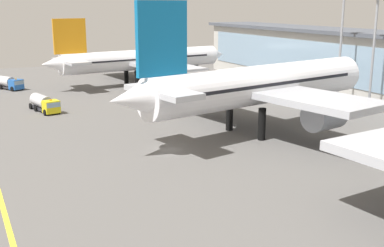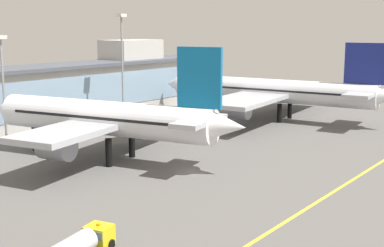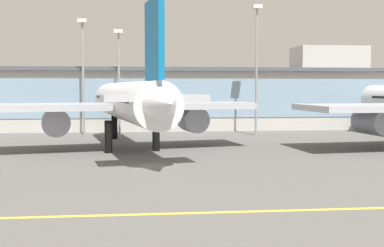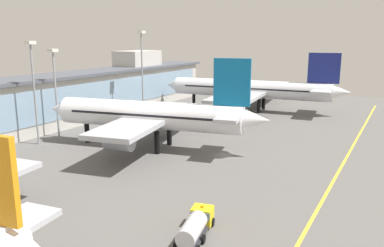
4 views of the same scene
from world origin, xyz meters
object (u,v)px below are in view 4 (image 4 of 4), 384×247
(airliner_far_right, at_px, (251,89))
(apron_light_mast_centre, at_px, (55,79))
(apron_light_mast_east, at_px, (33,78))
(fuel_tanker_truck, at_px, (196,225))
(apron_light_mast_west, at_px, (142,63))
(airliner_near_right, at_px, (150,116))

(airliner_far_right, xyz_separation_m, apron_light_mast_centre, (-55.77, 28.25, 7.05))
(apron_light_mast_east, bearing_deg, fuel_tanker_truck, -111.11)
(apron_light_mast_west, bearing_deg, airliner_near_right, -141.14)
(fuel_tanker_truck, height_order, apron_light_mast_west, apron_light_mast_west)
(airliner_far_right, relative_size, apron_light_mast_centre, 2.92)
(airliner_near_right, height_order, fuel_tanker_truck, airliner_near_right)
(apron_light_mast_west, distance_m, apron_light_mast_east, 34.33)
(airliner_near_right, xyz_separation_m, apron_light_mast_east, (-9.60, 24.15, 7.85))
(apron_light_mast_west, height_order, apron_light_mast_east, apron_light_mast_west)
(airliner_far_right, bearing_deg, apron_light_mast_west, 45.80)
(airliner_near_right, distance_m, apron_light_mast_west, 32.68)
(fuel_tanker_truck, xyz_separation_m, apron_light_mast_west, (53.82, 46.83, 14.97))
(airliner_far_right, relative_size, apron_light_mast_east, 2.69)
(fuel_tanker_truck, relative_size, apron_light_mast_west, 0.37)
(airliner_near_right, distance_m, apron_light_mast_centre, 26.32)
(apron_light_mast_west, relative_size, apron_light_mast_east, 1.11)
(airliner_near_right, bearing_deg, airliner_far_right, -104.40)
(airliner_near_right, bearing_deg, apron_light_mast_east, 10.48)
(airliner_far_right, distance_m, apron_light_mast_centre, 62.91)
(airliner_near_right, bearing_deg, apron_light_mast_west, -62.35)
(airliner_near_right, bearing_deg, fuel_tanker_truck, 121.52)
(apron_light_mast_east, bearing_deg, apron_light_mast_centre, 9.27)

